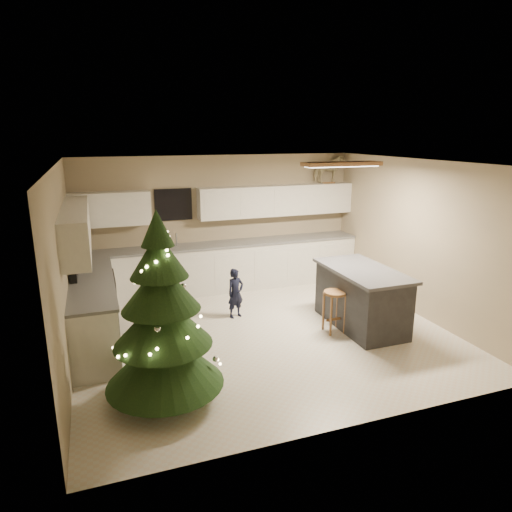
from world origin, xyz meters
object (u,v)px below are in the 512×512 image
at_px(christmas_tree, 163,326).
at_px(rocking_horse, 329,169).
at_px(island, 361,297).
at_px(toddler, 236,293).
at_px(bar_stool, 335,302).

relative_size(christmas_tree, rocking_horse, 3.27).
relative_size(island, christmas_tree, 0.76).
relative_size(toddler, rocking_horse, 1.23).
distance_m(christmas_tree, rocking_horse, 5.58).
height_order(island, bar_stool, island).
xyz_separation_m(island, rocking_horse, (0.74, 2.58, 1.81)).
xyz_separation_m(bar_stool, rocking_horse, (1.25, 2.64, 1.79)).
bearing_deg(bar_stool, christmas_tree, -160.05).
height_order(bar_stool, christmas_tree, christmas_tree).
bearing_deg(bar_stool, rocking_horse, 64.66).
height_order(island, toddler, island).
height_order(island, christmas_tree, christmas_tree).
bearing_deg(island, bar_stool, -173.05).
bearing_deg(toddler, island, -47.78).
relative_size(island, toddler, 2.02).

